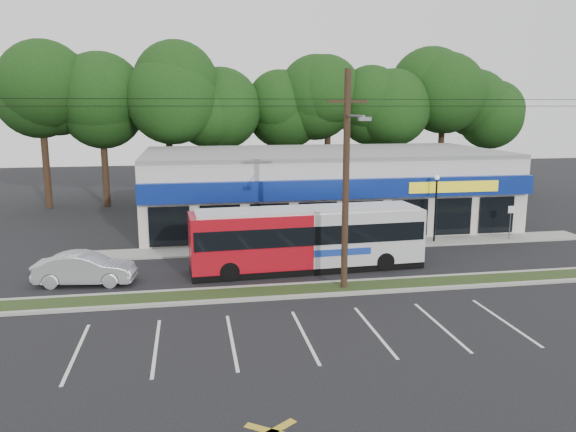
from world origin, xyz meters
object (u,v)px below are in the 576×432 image
(pedestrian_a, at_px, (372,233))
(sign_post, at_px, (511,216))
(lamp_post, at_px, (436,201))
(metrobus, at_px, (308,237))
(car_dark, at_px, (376,235))
(pedestrian_b, at_px, (385,231))
(car_silver, at_px, (85,269))
(utility_pole, at_px, (343,174))

(pedestrian_a, bearing_deg, sign_post, -174.60)
(lamp_post, bearing_deg, metrobus, -154.45)
(sign_post, height_order, metrobus, metrobus)
(car_dark, relative_size, pedestrian_b, 2.19)
(car_silver, bearing_deg, metrobus, -80.38)
(utility_pole, bearing_deg, metrobus, 103.02)
(car_silver, bearing_deg, pedestrian_a, -67.30)
(utility_pole, xyz_separation_m, pedestrian_b, (4.82, 7.57, -4.47))
(utility_pole, bearing_deg, lamp_post, 43.95)
(car_dark, height_order, pedestrian_a, pedestrian_a)
(car_silver, relative_size, pedestrian_b, 2.47)
(car_silver, bearing_deg, utility_pole, -97.61)
(metrobus, relative_size, pedestrian_a, 7.26)
(utility_pole, xyz_separation_m, sign_post, (13.17, 7.65, -3.86))
(car_dark, distance_m, car_silver, 16.74)
(sign_post, distance_m, pedestrian_a, 9.20)
(lamp_post, xyz_separation_m, car_silver, (-20.00, -4.90, -1.90))
(car_dark, height_order, car_silver, car_silver)
(metrobus, xyz_separation_m, pedestrian_a, (4.83, 4.00, -0.88))
(utility_pole, bearing_deg, pedestrian_b, 57.52)
(utility_pole, height_order, pedestrian_a, utility_pole)
(sign_post, xyz_separation_m, metrobus, (-13.99, -4.07, 0.17))
(sign_post, bearing_deg, metrobus, -163.77)
(sign_post, relative_size, pedestrian_a, 1.32)
(sign_post, height_order, pedestrian_b, sign_post)
(sign_post, xyz_separation_m, pedestrian_b, (-8.35, -0.07, -0.62))
(metrobus, bearing_deg, utility_pole, -79.97)
(lamp_post, xyz_separation_m, pedestrian_b, (-3.35, -0.30, -1.73))
(car_dark, relative_size, pedestrian_a, 2.44)
(car_silver, xyz_separation_m, pedestrian_a, (15.83, 4.60, 0.08))
(utility_pole, xyz_separation_m, car_silver, (-11.83, 2.97, -4.65))
(car_silver, height_order, pedestrian_a, pedestrian_a)
(utility_pole, relative_size, car_silver, 10.76)
(pedestrian_b, bearing_deg, sign_post, -148.22)
(metrobus, distance_m, car_silver, 11.06)
(sign_post, height_order, car_silver, sign_post)
(car_dark, bearing_deg, utility_pole, 148.66)
(metrobus, distance_m, car_dark, 6.55)
(metrobus, relative_size, car_dark, 2.97)
(sign_post, relative_size, car_dark, 0.54)
(car_dark, bearing_deg, lamp_post, -87.56)
(lamp_post, xyz_separation_m, sign_post, (5.00, -0.23, -1.12))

